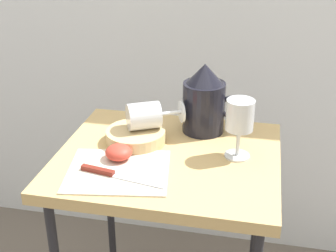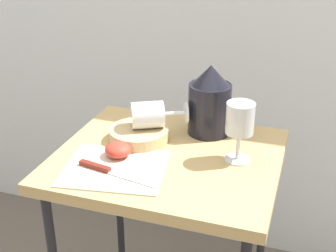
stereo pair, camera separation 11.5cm
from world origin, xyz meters
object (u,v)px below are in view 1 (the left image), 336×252
(apple_half_left, at_px, (119,152))
(basket_tray, at_px, (136,136))
(wine_glass_upright, at_px, (240,119))
(table, at_px, (168,178))
(pitcher, at_px, (204,105))
(wine_glass_tipped_near, at_px, (146,116))
(knife, at_px, (110,174))

(apple_half_left, bearing_deg, basket_tray, 81.82)
(apple_half_left, bearing_deg, wine_glass_upright, 15.53)
(table, bearing_deg, pitcher, 66.28)
(wine_glass_tipped_near, xyz_separation_m, apple_half_left, (-0.04, -0.12, -0.05))
(pitcher, xyz_separation_m, apple_half_left, (-0.18, -0.21, -0.06))
(table, xyz_separation_m, pitcher, (0.07, 0.16, 0.15))
(table, bearing_deg, wine_glass_upright, 8.20)
(wine_glass_upright, height_order, knife, wine_glass_upright)
(wine_glass_upright, bearing_deg, wine_glass_tipped_near, 170.22)
(table, bearing_deg, wine_glass_tipped_near, 137.96)
(table, distance_m, wine_glass_upright, 0.25)
(table, bearing_deg, knife, -129.38)
(pitcher, relative_size, knife, 0.92)
(basket_tray, height_order, apple_half_left, apple_half_left)
(basket_tray, relative_size, apple_half_left, 2.38)
(table, xyz_separation_m, wine_glass_tipped_near, (-0.08, 0.07, 0.14))
(table, xyz_separation_m, wine_glass_upright, (0.17, 0.02, 0.18))
(wine_glass_upright, height_order, apple_half_left, wine_glass_upright)
(apple_half_left, distance_m, knife, 0.08)
(wine_glass_tipped_near, xyz_separation_m, knife, (-0.03, -0.20, -0.06))
(table, distance_m, pitcher, 0.23)
(pitcher, relative_size, wine_glass_upright, 1.28)
(pitcher, distance_m, knife, 0.35)
(basket_tray, xyz_separation_m, knife, (-0.01, -0.18, -0.01))
(table, distance_m, knife, 0.19)
(table, distance_m, basket_tray, 0.14)
(table, height_order, apple_half_left, apple_half_left)
(table, relative_size, wine_glass_tipped_near, 4.35)
(table, xyz_separation_m, apple_half_left, (-0.11, -0.05, 0.09))
(basket_tray, relative_size, wine_glass_upright, 1.03)
(wine_glass_upright, relative_size, apple_half_left, 2.30)
(wine_glass_tipped_near, distance_m, apple_half_left, 0.14)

